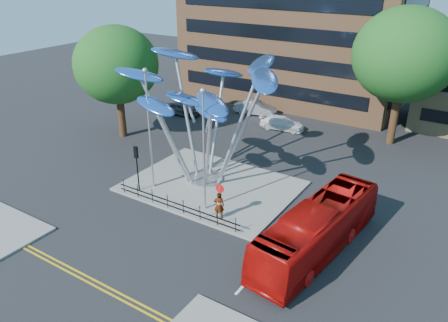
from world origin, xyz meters
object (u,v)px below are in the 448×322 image
Objects in this scene: pedestrian at (219,205)px; parked_car_right at (282,123)px; tree_right at (405,55)px; parked_car_left at (182,109)px; street_lamp_left at (149,120)px; traffic_light_island at (137,159)px; no_entry_sign_island at (220,195)px; street_lamp_right at (204,140)px; tree_left at (116,65)px; red_bus at (317,229)px; parked_car_mid at (255,108)px; leaf_sculpture at (204,93)px.

pedestrian is 17.81m from parked_car_right.
tree_right is 2.98× the size of parked_car_left.
street_lamp_left is at bearing -124.05° from tree_right.
traffic_light_island reaches higher than no_entry_sign_island.
parked_car_right is at bearing 81.21° from street_lamp_left.
parked_car_left is at bearing 117.53° from traffic_light_island.
parked_car_left is (-8.58, 14.50, -4.66)m from street_lamp_left.
parked_car_left is at bearing 132.15° from street_lamp_right.
tree_left is 24.23m from red_bus.
traffic_light_island is 0.75× the size of parked_car_mid.
parked_car_left is at bearing 83.42° from tree_left.
tree_right reaches higher than parked_car_mid.
parked_car_right is at bearing 102.89° from no_entry_sign_island.
street_lamp_right is 17.62m from parked_car_right.
red_bus is (22.50, -7.28, -5.28)m from tree_left.
red_bus is at bearing -20.55° from leaf_sculpture.
parked_car_mid is (-14.47, 0.48, -7.28)m from tree_right.
street_lamp_right is at bearing -111.54° from tree_right.
red_bus reaches higher than parked_car_right.
tree_right is 0.95× the size of leaf_sculpture.
parked_car_mid is at bearing 109.68° from street_lamp_right.
street_lamp_right is at bearing -178.82° from parked_car_right.
leaf_sculpture is at bearing -138.76° from parked_car_left.
street_lamp_left is 17.22m from parked_car_right.
street_lamp_right is at bearing -167.75° from parked_car_mid.
no_entry_sign_island is (6.50, -0.98, -3.54)m from street_lamp_left.
parked_car_left is 11.26m from parked_car_right.
red_bus is (8.00, -0.28, -3.58)m from street_lamp_right.
tree_left reaches higher than street_lamp_left.
leaf_sculpture reaches higher than street_lamp_right.
street_lamp_right is at bearing 162.13° from no_entry_sign_island.
pedestrian is 21.59m from parked_car_left.
leaf_sculpture is 4.83m from street_lamp_right.
tree_left is 12.38m from leaf_sculpture.
tree_right is 12.60m from parked_car_right.
tree_right is 21.57m from pedestrian.
parked_car_left is (-11.01, 11.32, -6.18)m from leaf_sculpture.
tree_left is 16.73m from parked_car_right.
tree_left is 11.60m from street_lamp_left.
parked_car_left is (-15.08, 15.48, -1.12)m from no_entry_sign_island.
leaf_sculpture is 17.51m from parked_car_mid.
tree_right reaches higher than red_bus.
pedestrian is 0.41× the size of parked_car_mid.
parked_car_left is at bearing -75.22° from pedestrian.
tree_left reaches higher than no_entry_sign_island.
street_lamp_left is at bearing 171.39° from no_entry_sign_island.
no_entry_sign_island is 17.84m from parked_car_right.
traffic_light_island is at bearing -174.81° from street_lamp_right.
tree_left is at bearing -151.39° from tree_right.
traffic_light_island is 17.74m from parked_car_right.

